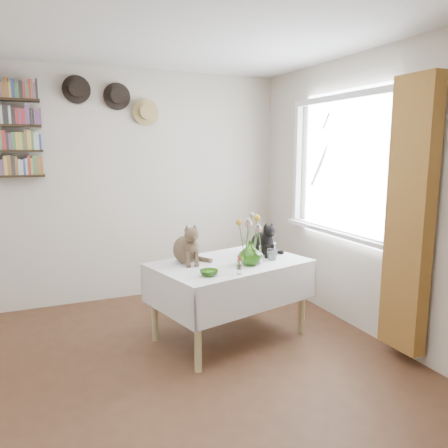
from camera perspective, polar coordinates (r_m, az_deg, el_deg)
name	(u,v)px	position (r m, az deg, el deg)	size (l,w,h in m)	color
room	(161,217)	(2.69, -8.23, 0.85)	(4.08, 4.58, 2.58)	brown
window	(341,177)	(4.29, 15.00, 5.92)	(0.12, 1.52, 1.32)	white
curtain	(409,217)	(3.59, 23.07, 0.82)	(0.12, 0.38, 2.10)	brown
dining_table	(230,281)	(3.85, 0.79, -7.42)	(1.46, 1.12, 0.69)	white
tabby_cat	(186,242)	(3.75, -5.00, -2.39)	(0.24, 0.30, 0.36)	brown
black_cat	(262,237)	(4.04, 5.03, -1.76)	(0.21, 0.27, 0.32)	black
flower_vase	(250,253)	(3.69, 3.46, -3.80)	(0.20, 0.20, 0.21)	#64B036
green_bowl	(209,273)	(3.39, -1.98, -6.40)	(0.14, 0.14, 0.04)	#64B036
drinking_glass	(272,255)	(3.87, 6.30, -3.99)	(0.10, 0.10, 0.10)	white
candlestick	(260,258)	(3.74, 4.72, -4.39)	(0.04, 0.04, 0.16)	white
berry_jar	(239,264)	(3.42, 1.95, -5.29)	(0.04, 0.04, 0.18)	white
porcelain_figurine	(274,248)	(4.18, 6.58, -3.07)	(0.05, 0.05, 0.09)	white
flower_bouquet	(250,225)	(3.65, 3.44, -0.15)	(0.17, 0.13, 0.39)	#4C7233
wall_hats	(114,99)	(4.84, -14.16, 15.51)	(0.98, 0.09, 0.48)	black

